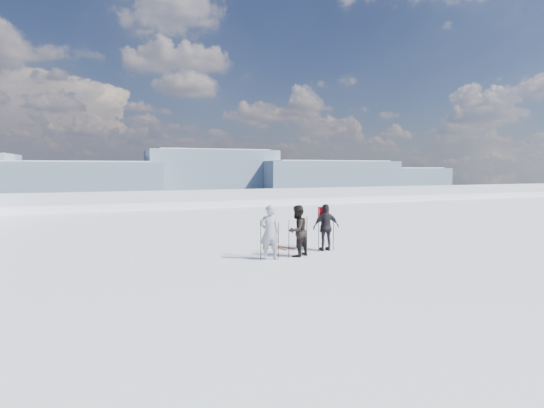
{
  "coord_description": "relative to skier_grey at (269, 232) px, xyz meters",
  "views": [
    {
      "loc": [
        -6.96,
        -8.75,
        2.98
      ],
      "look_at": [
        -2.49,
        3.0,
        1.89
      ],
      "focal_mm": 28.0,
      "sensor_mm": 36.0,
      "label": 1
    }
  ],
  "objects": [
    {
      "name": "backpack",
      "position": [
        2.43,
        0.91,
        1.06
      ],
      "size": [
        0.37,
        0.23,
        0.53
      ],
      "primitive_type": "cube",
      "rotation": [
        0.0,
        0.0,
        3.06
      ],
      "color": "red",
      "rests_on": "skier_pack"
    },
    {
      "name": "lake_basin",
      "position": [
        2.22,
        26.06,
        -7.39
      ],
      "size": [
        820.0,
        820.0,
        71.62
      ],
      "color": "white",
      "rests_on": "ground"
    },
    {
      "name": "skis_loose",
      "position": [
        1.01,
        2.01,
        -0.87
      ],
      "size": [
        0.79,
        1.69,
        0.03
      ],
      "color": "black",
      "rests_on": "ground"
    },
    {
      "name": "skier_pack",
      "position": [
        2.41,
        0.66,
        -0.05
      ],
      "size": [
        1.02,
        0.49,
        1.68
      ],
      "primitive_type": "imported",
      "rotation": [
        0.0,
        0.0,
        3.06
      ],
      "color": "black",
      "rests_on": "ground"
    },
    {
      "name": "ski_poles",
      "position": [
        1.12,
        0.16,
        -0.24
      ],
      "size": [
        2.98,
        0.76,
        1.37
      ],
      "color": "black",
      "rests_on": "ground"
    },
    {
      "name": "far_mountain_range",
      "position": [
        31.82,
        450.84,
        -8.08
      ],
      "size": [
        770.0,
        110.0,
        53.0
      ],
      "color": "slate",
      "rests_on": "ground"
    },
    {
      "name": "skier_grey",
      "position": [
        0.0,
        0.0,
        0.0
      ],
      "size": [
        0.7,
        0.51,
        1.78
      ],
      "primitive_type": "imported",
      "rotation": [
        0.0,
        0.0,
        3.01
      ],
      "color": "#92959F",
      "rests_on": "ground"
    },
    {
      "name": "skier_dark",
      "position": [
        1.03,
        0.11,
        -0.02
      ],
      "size": [
        1.05,
        0.98,
        1.73
      ],
      "primitive_type": "imported",
      "rotation": [
        0.0,
        0.0,
        3.65
      ],
      "color": "black",
      "rests_on": "ground"
    }
  ]
}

